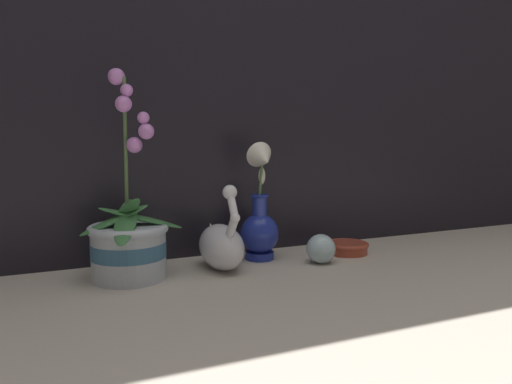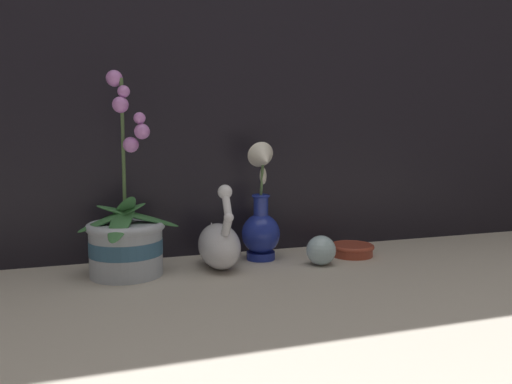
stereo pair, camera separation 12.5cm
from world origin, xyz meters
name	(u,v)px [view 2 (the right image)]	position (x,y,z in m)	size (l,w,h in m)	color
ground_plane	(263,276)	(0.00, 0.00, 0.00)	(2.80, 2.80, 0.00)	#BCB2A3
window_backdrop	(232,31)	(0.00, 0.26, 0.60)	(2.80, 0.03, 1.20)	black
orchid_potted_plant	(126,238)	(-0.30, 0.11, 0.09)	(0.23, 0.24, 0.47)	#B2BCCC
swan_figurine	(219,244)	(-0.08, 0.10, 0.06)	(0.10, 0.21, 0.21)	white
blue_vase	(261,220)	(0.05, 0.15, 0.10)	(0.10, 0.11, 0.31)	navy
glass_sphere	(321,250)	(0.17, 0.05, 0.04)	(0.07, 0.07, 0.07)	silver
amber_dish	(352,249)	(0.29, 0.11, 0.02)	(0.12, 0.12, 0.03)	#A8422D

